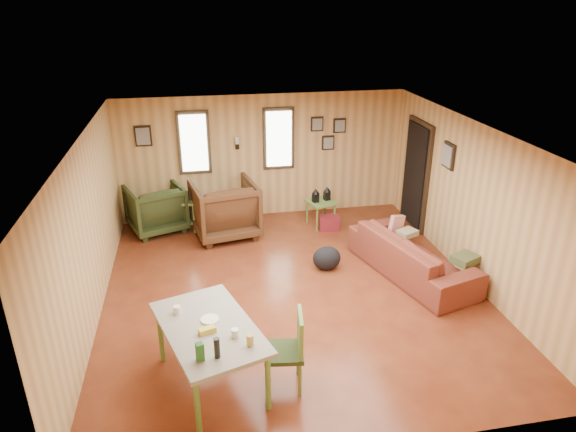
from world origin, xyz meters
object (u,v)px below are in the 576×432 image
Objects in this scene: dining_table at (209,332)px; recliner_brown at (224,206)px; recliner_green at (156,206)px; sofa at (413,249)px; end_table at (183,208)px; side_table at (321,200)px.

recliner_brown is at bearing 65.83° from dining_table.
sofa is at bearing 128.16° from recliner_green.
end_table is (-0.75, 0.45, -0.15)m from recliner_brown.
recliner_green is 1.27× the size of side_table.
end_table is (-3.52, 2.44, -0.04)m from sofa.
recliner_green is at bearing 42.65° from sofa.
end_table is (0.50, -0.00, -0.08)m from recliner_green.
recliner_green reaches higher than sofa.
sofa is 3.11× the size of end_table.
side_table is at bearing 153.14° from recliner_green.
sofa reaches higher than side_table.
side_table reaches higher than end_table.
side_table is (3.07, -0.34, 0.03)m from recliner_green.
recliner_brown is 1.16× the size of recliner_green.
sofa is 3.42m from recliner_brown.
sofa reaches higher than end_table.
side_table is at bearing -7.56° from end_table.
recliner_brown reaches higher than sofa.
sofa is 2.02× the size of recliner_brown.
dining_table is (-3.21, -1.94, 0.26)m from sofa.
recliner_brown is at bearing -30.96° from end_table.
end_table is 4.41m from dining_table.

